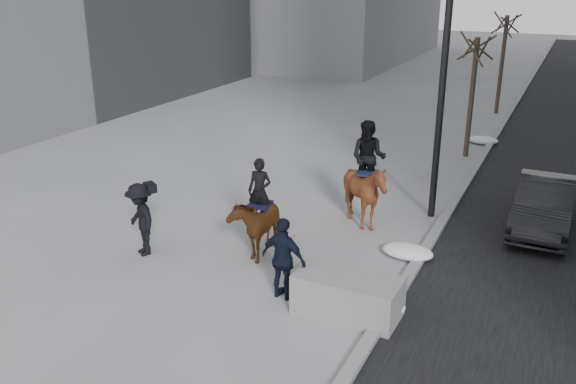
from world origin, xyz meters
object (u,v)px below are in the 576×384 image
at_px(mounted_left, 258,219).
at_px(mounted_right, 366,186).
at_px(car_near, 544,205).
at_px(planter, 348,295).

height_order(mounted_left, mounted_right, mounted_right).
height_order(car_near, mounted_left, mounted_left).
relative_size(car_near, mounted_right, 1.42).
height_order(car_near, mounted_right, mounted_right).
bearing_deg(mounted_right, car_near, 23.94).
bearing_deg(mounted_right, planter, -75.34).
xyz_separation_m(mounted_left, mounted_right, (1.78, 2.58, 0.28)).
distance_m(planter, mounted_right, 4.49).
relative_size(planter, mounted_right, 0.72).
relative_size(planter, car_near, 0.51).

